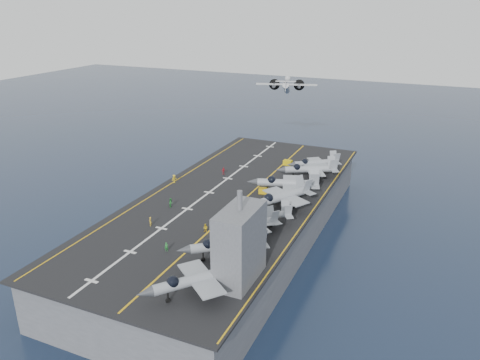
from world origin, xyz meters
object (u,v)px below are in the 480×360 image
at_px(island_superstructure, 240,236).
at_px(tow_cart_a, 217,226).
at_px(transport_plane, 286,88).
at_px(fighter_jet_0, 195,278).

bearing_deg(island_superstructure, tow_cart_a, 127.95).
bearing_deg(island_superstructure, transport_plane, 104.43).
height_order(fighter_jet_0, tow_cart_a, fighter_jet_0).
bearing_deg(fighter_jet_0, transport_plane, 101.14).
distance_m(tow_cart_a, transport_plane, 80.17).
bearing_deg(transport_plane, fighter_jet_0, -78.86).
relative_size(island_superstructure, tow_cart_a, 7.22).
xyz_separation_m(fighter_jet_0, transport_plane, (-19.38, 98.43, 11.39)).
bearing_deg(fighter_jet_0, tow_cart_a, 107.94).
bearing_deg(tow_cart_a, transport_plane, 99.29).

